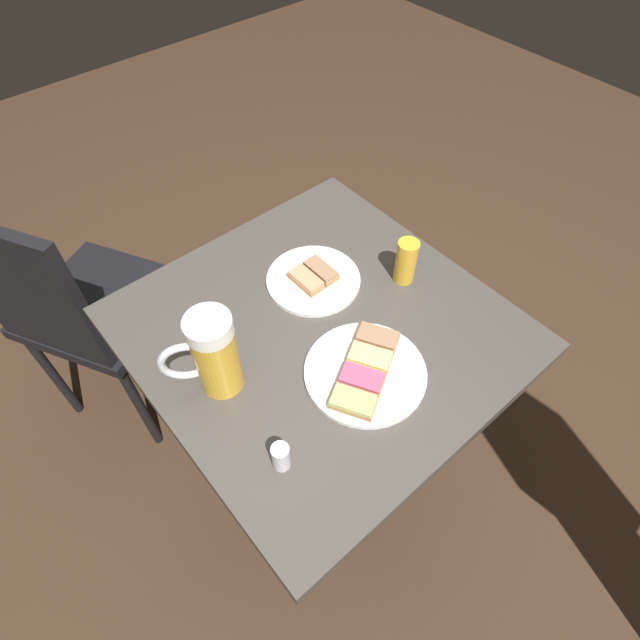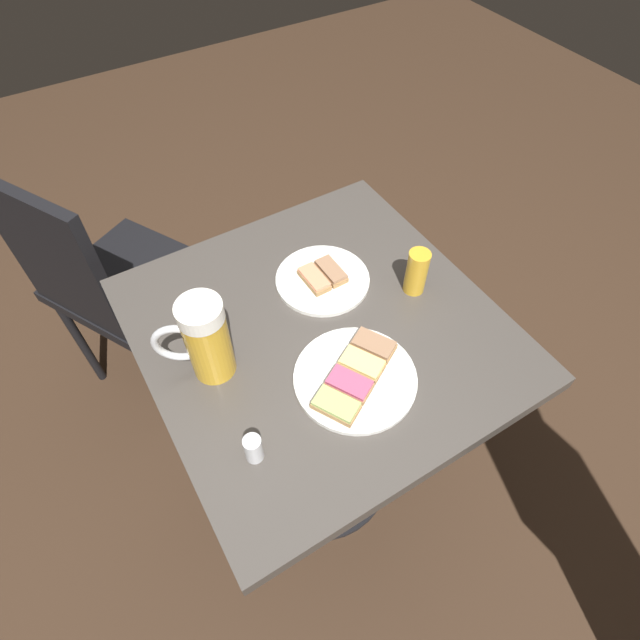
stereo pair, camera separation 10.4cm
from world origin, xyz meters
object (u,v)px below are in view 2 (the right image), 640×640
object	(u,v)px
beer_glass_small	(417,272)
salt_shaker	(253,449)
plate_near	(355,377)
beer_mug	(204,340)
plate_far	(323,279)
cafe_chair	(107,280)

from	to	relation	value
beer_glass_small	salt_shaker	xyz separation A→B (m)	(0.47, 0.17, -0.02)
plate_near	beer_mug	bearing A→B (deg)	-36.75
plate_far	cafe_chair	distance (m)	0.70
salt_shaker	plate_far	bearing A→B (deg)	-137.23
plate_near	beer_glass_small	xyz separation A→B (m)	(-0.24, -0.13, 0.04)
plate_far	beer_glass_small	distance (m)	0.20
salt_shaker	beer_mug	bearing A→B (deg)	-93.07
plate_near	plate_far	world-z (taller)	same
beer_glass_small	cafe_chair	xyz separation A→B (m)	(0.57, -0.63, -0.29)
plate_near	cafe_chair	world-z (taller)	cafe_chair
plate_near	beer_mug	xyz separation A→B (m)	(0.22, -0.17, 0.08)
plate_near	plate_far	size ratio (longest dim) A/B	1.13
beer_mug	beer_glass_small	xyz separation A→B (m)	(-0.46, 0.04, -0.04)
plate_far	cafe_chair	xyz separation A→B (m)	(0.41, -0.51, -0.25)
beer_mug	cafe_chair	world-z (taller)	beer_mug
plate_far	cafe_chair	bearing A→B (deg)	-51.36
plate_near	beer_glass_small	size ratio (longest dim) A/B	2.23
beer_mug	beer_glass_small	world-z (taller)	beer_mug
plate_near	salt_shaker	xyz separation A→B (m)	(0.23, 0.04, 0.02)
beer_mug	plate_near	bearing A→B (deg)	143.25
cafe_chair	beer_glass_small	bearing A→B (deg)	13.14
plate_far	cafe_chair	world-z (taller)	cafe_chair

